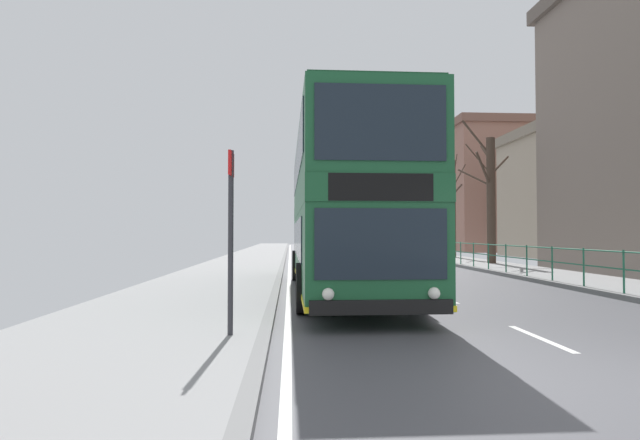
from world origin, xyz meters
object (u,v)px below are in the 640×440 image
(bus_stop_sign_near, at_px, (231,221))
(bare_tree_far_00, at_px, (407,208))
(double_decker_bus_main, at_px, (342,210))
(bare_tree_far_02, at_px, (453,206))
(background_building_02, at_px, (502,189))
(bare_tree_far_01, at_px, (490,196))

(bus_stop_sign_near, distance_m, bare_tree_far_00, 33.55)
(double_decker_bus_main, relative_size, bus_stop_sign_near, 4.20)
(bare_tree_far_00, bearing_deg, bus_stop_sign_near, -107.85)
(bare_tree_far_00, bearing_deg, bare_tree_far_02, -83.21)
(double_decker_bus_main, bearing_deg, bus_stop_sign_near, -110.52)
(bus_stop_sign_near, xyz_separation_m, background_building_02, (21.52, 39.39, 4.17))
(bus_stop_sign_near, distance_m, background_building_02, 45.08)
(bus_stop_sign_near, bearing_deg, double_decker_bus_main, 69.48)
(bare_tree_far_02, bearing_deg, bus_stop_sign_near, -115.62)
(bus_stop_sign_near, xyz_separation_m, bare_tree_far_01, (11.06, 17.10, 1.73))
(bus_stop_sign_near, height_order, bare_tree_far_00, bare_tree_far_00)
(bus_stop_sign_near, distance_m, bare_tree_far_01, 20.44)
(background_building_02, bearing_deg, bare_tree_far_02, -122.82)
(double_decker_bus_main, height_order, bare_tree_far_02, bare_tree_far_02)
(bare_tree_far_00, xyz_separation_m, background_building_02, (11.25, 7.51, 2.32))
(double_decker_bus_main, height_order, bare_tree_far_01, bare_tree_far_01)
(bare_tree_far_02, distance_m, background_building_02, 19.10)
(bare_tree_far_00, relative_size, bare_tree_far_01, 0.94)
(bare_tree_far_01, xyz_separation_m, bare_tree_far_02, (0.21, 6.40, -0.17))
(bare_tree_far_00, relative_size, bare_tree_far_02, 1.03)
(bare_tree_far_00, xyz_separation_m, bare_tree_far_02, (1.00, -8.39, -0.30))
(bare_tree_far_01, distance_m, background_building_02, 24.74)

